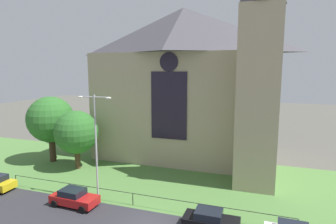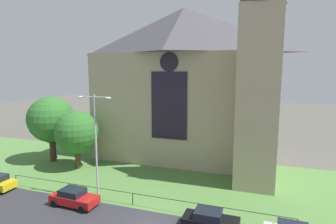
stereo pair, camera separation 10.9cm
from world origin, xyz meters
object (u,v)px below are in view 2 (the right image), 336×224
Objects in this scene: parked_car_red at (74,197)px; parked_car_black at (210,220)px; streetlamp_near at (96,136)px; church_building at (188,82)px; tree_left_near at (77,132)px; tree_left_far at (51,120)px.

parked_car_black is (12.11, 0.10, 0.00)m from parked_car_red.
streetlamp_near is 2.32× the size of parked_car_black.
tree_left_near is at bearing -141.45° from church_building.
tree_left_near is at bearing 126.51° from parked_car_red.
parked_car_red is (10.44, -9.46, -4.80)m from tree_left_far.
church_building is 3.04× the size of tree_left_far.
parked_car_red is (5.63, -8.18, -3.75)m from tree_left_near.
church_building is 20.59m from parked_car_black.
church_building reaches higher than parked_car_black.
streetlamp_near is at bearing -105.39° from church_building.
tree_left_far is (-4.81, 1.28, 1.05)m from tree_left_near.
tree_left_near is 19.85m from parked_car_black.
church_building reaches higher than parked_car_red.
parked_car_red is at bearing -42.20° from tree_left_far.
tree_left_near is 0.73× the size of streetlamp_near.
tree_left_far reaches higher than parked_car_black.
tree_left_far is 24.88m from parked_car_black.
tree_left_far is (-16.09, -7.70, -4.73)m from church_building.
tree_left_near is 0.83× the size of tree_left_far.
church_building is at bearing 74.61° from streetlamp_near.
tree_left_near is at bearing 136.94° from streetlamp_near.
parked_car_red is at bearing -55.49° from tree_left_near.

